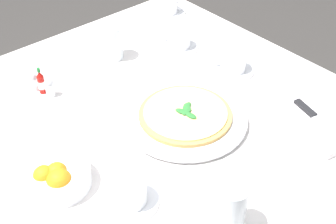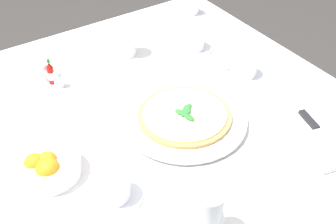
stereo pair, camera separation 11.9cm
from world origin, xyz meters
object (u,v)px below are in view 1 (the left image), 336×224
coffee_cup_near_right (178,41)px  water_glass_near_left (230,209)px  coffee_cup_back_corner (168,7)px  hot_sauce_bottle (41,83)px  salt_shaker (50,88)px  pepper_shaker (34,82)px  coffee_cup_center_back (129,193)px  napkin_folded (316,123)px  dinner_knife (318,120)px  pizza (185,114)px  pizza_plate (185,118)px  coffee_cup_left_edge (234,64)px  citrus_bowl (57,178)px  water_glass_right_edge (112,44)px

coffee_cup_near_right → water_glass_near_left: 0.72m
coffee_cup_back_corner → hot_sauce_bottle: 0.61m
salt_shaker → pepper_shaker: bearing=-160.3°
coffee_cup_back_corner → coffee_cup_center_back: 0.89m
water_glass_near_left → salt_shaker: 0.64m
napkin_folded → dinner_knife: dinner_knife is taller
pizza → coffee_cup_center_back: 0.30m
coffee_cup_center_back → pizza_plate: bearing=113.7°
pizza_plate → coffee_cup_center_back: bearing=-66.3°
coffee_cup_near_right → coffee_cup_left_edge: (0.21, 0.04, -0.00)m
napkin_folded → citrus_bowl: citrus_bowl is taller
coffee_cup_near_right → salt_shaker: coffee_cup_near_right is taller
water_glass_near_left → pizza: bearing=152.3°
coffee_cup_back_corner → napkin_folded: size_ratio=0.54×
coffee_cup_back_corner → napkin_folded: 0.75m
napkin_folded → hot_sauce_bottle: size_ratio=2.92×
pizza → water_glass_near_left: size_ratio=2.06×
water_glass_near_left → napkin_folded: (-0.07, 0.41, -0.04)m
pizza → pizza_plate: bearing=-93.7°
coffee_cup_left_edge → pepper_shaker: same height
coffee_cup_back_corner → coffee_cup_left_edge: size_ratio=1.00×
hot_sauce_bottle → pepper_shaker: 0.03m
pizza → coffee_cup_back_corner: size_ratio=1.90×
napkin_folded → pizza_plate: bearing=-122.0°
pizza_plate → pizza: size_ratio=1.34×
water_glass_right_edge → dinner_knife: (0.63, 0.21, -0.03)m
pizza → pepper_shaker: 0.45m
coffee_cup_center_back → coffee_cup_left_edge: (-0.20, 0.55, -0.00)m
napkin_folded → salt_shaker: (-0.57, -0.46, 0.02)m
water_glass_near_left → napkin_folded: 0.41m
water_glass_right_edge → salt_shaker: water_glass_right_edge is taller
pizza_plate → napkin_folded: size_ratio=1.36×
pizza → salt_shaker: size_ratio=4.38×
pizza_plate → coffee_cup_near_right: (-0.29, 0.24, 0.02)m
coffee_cup_near_right → water_glass_near_left: size_ratio=1.09×
water_glass_right_edge → coffee_cup_left_edge: bearing=37.3°
coffee_cup_back_corner → dinner_knife: (0.74, -0.12, -0.00)m
coffee_cup_center_back → napkin_folded: coffee_cup_center_back is taller
pizza → salt_shaker: bearing=-147.5°
coffee_cup_center_back → hot_sauce_bottle: (-0.48, 0.05, 0.01)m
dinner_knife → coffee_cup_back_corner: bearing=-174.6°
citrus_bowl → pepper_shaker: (-0.37, 0.14, -0.00)m
coffee_cup_back_corner → coffee_cup_left_edge: 0.43m
water_glass_near_left → citrus_bowl: 0.39m
coffee_cup_near_right → coffee_cup_center_back: 0.66m
pizza_plate → citrus_bowl: (-0.02, -0.37, 0.02)m
coffee_cup_center_back → water_glass_near_left: 0.22m
pizza → coffee_cup_near_right: (-0.29, 0.24, 0.00)m
water_glass_near_left → napkin_folded: bearing=99.4°
water_glass_right_edge → coffee_cup_near_right: bearing=64.4°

